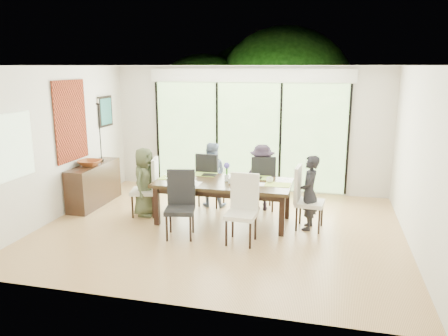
% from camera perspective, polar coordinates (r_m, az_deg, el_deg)
% --- Properties ---
extents(floor, '(6.00, 5.00, 0.01)m').
position_cam_1_polar(floor, '(7.50, -0.46, -7.93)').
color(floor, olive).
rests_on(floor, ground).
extents(ceiling, '(6.00, 5.00, 0.01)m').
position_cam_1_polar(ceiling, '(7.00, -0.50, 13.26)').
color(ceiling, white).
rests_on(ceiling, wall_back).
extents(wall_back, '(6.00, 0.02, 2.70)m').
position_cam_1_polar(wall_back, '(9.54, 3.24, 5.05)').
color(wall_back, silver).
rests_on(wall_back, floor).
extents(wall_front, '(6.00, 0.02, 2.70)m').
position_cam_1_polar(wall_front, '(4.80, -7.88, -3.22)').
color(wall_front, silver).
rests_on(wall_front, floor).
extents(wall_left, '(0.02, 5.00, 2.70)m').
position_cam_1_polar(wall_left, '(8.38, -20.89, 3.07)').
color(wall_left, beige).
rests_on(wall_left, floor).
extents(wall_right, '(0.02, 5.00, 2.70)m').
position_cam_1_polar(wall_right, '(7.03, 24.04, 1.00)').
color(wall_right, silver).
rests_on(wall_right, floor).
extents(glass_doors, '(4.20, 0.02, 2.30)m').
position_cam_1_polar(glass_doors, '(9.53, 3.18, 4.12)').
color(glass_doors, '#598C3F').
rests_on(glass_doors, wall_back).
extents(blinds_header, '(4.40, 0.06, 0.28)m').
position_cam_1_polar(blinds_header, '(9.40, 3.27, 11.96)').
color(blinds_header, white).
rests_on(blinds_header, wall_back).
extents(mullion_a, '(0.05, 0.04, 2.30)m').
position_cam_1_polar(mullion_a, '(10.11, -8.64, 4.52)').
color(mullion_a, black).
rests_on(mullion_a, wall_back).
extents(mullion_b, '(0.05, 0.04, 2.30)m').
position_cam_1_polar(mullion_b, '(9.67, -0.92, 4.28)').
color(mullion_b, black).
rests_on(mullion_b, wall_back).
extents(mullion_c, '(0.05, 0.04, 2.30)m').
position_cam_1_polar(mullion_c, '(9.42, 7.37, 3.93)').
color(mullion_c, black).
rests_on(mullion_c, wall_back).
extents(mullion_d, '(0.05, 0.04, 2.30)m').
position_cam_1_polar(mullion_d, '(9.37, 15.92, 3.48)').
color(mullion_d, black).
rests_on(mullion_d, wall_back).
extents(side_window, '(0.02, 0.90, 1.00)m').
position_cam_1_polar(side_window, '(7.39, -25.95, 2.54)').
color(side_window, '#8CAD7F').
rests_on(side_window, wall_left).
extents(deck, '(6.00, 1.80, 0.10)m').
position_cam_1_polar(deck, '(10.68, 4.02, -1.75)').
color(deck, '#533723').
rests_on(deck, ground).
extents(rail_top, '(6.00, 0.08, 0.06)m').
position_cam_1_polar(rail_top, '(11.32, 4.76, 2.20)').
color(rail_top, brown).
rests_on(rail_top, deck).
extents(foliage_left, '(3.20, 3.20, 3.20)m').
position_cam_1_polar(foliage_left, '(12.55, -2.63, 7.41)').
color(foliage_left, '#14380F').
rests_on(foliage_left, ground).
extents(foliage_mid, '(4.00, 4.00, 4.00)m').
position_cam_1_polar(foliage_mid, '(12.68, 7.84, 9.00)').
color(foliage_mid, '#14380F').
rests_on(foliage_mid, ground).
extents(foliage_right, '(2.80, 2.80, 2.80)m').
position_cam_1_polar(foliage_right, '(11.88, 16.04, 5.72)').
color(foliage_right, '#14380F').
rests_on(foliage_right, ground).
extents(foliage_far, '(3.60, 3.60, 3.60)m').
position_cam_1_polar(foliage_far, '(13.53, 3.87, 8.58)').
color(foliage_far, '#14380F').
rests_on(foliage_far, ground).
extents(table_top, '(2.36, 1.08, 0.06)m').
position_cam_1_polar(table_top, '(7.61, -0.10, -1.96)').
color(table_top, black).
rests_on(table_top, floor).
extents(table_apron, '(2.16, 0.88, 0.10)m').
position_cam_1_polar(table_apron, '(7.63, -0.10, -2.60)').
color(table_apron, black).
rests_on(table_apron, floor).
extents(table_leg_fl, '(0.09, 0.09, 0.68)m').
position_cam_1_polar(table_leg_fl, '(7.65, -8.78, -4.92)').
color(table_leg_fl, black).
rests_on(table_leg_fl, floor).
extents(table_leg_fr, '(0.09, 0.09, 0.68)m').
position_cam_1_polar(table_leg_fr, '(7.14, 7.56, -6.21)').
color(table_leg_fr, black).
rests_on(table_leg_fr, floor).
extents(table_leg_bl, '(0.09, 0.09, 0.68)m').
position_cam_1_polar(table_leg_bl, '(8.42, -6.56, -3.17)').
color(table_leg_bl, black).
rests_on(table_leg_bl, floor).
extents(table_leg_br, '(0.09, 0.09, 0.68)m').
position_cam_1_polar(table_leg_br, '(7.95, 8.26, -4.20)').
color(table_leg_br, black).
rests_on(table_leg_br, floor).
extents(chair_left_end, '(0.54, 0.54, 1.08)m').
position_cam_1_polar(chair_left_end, '(8.13, -10.42, -2.41)').
color(chair_left_end, beige).
rests_on(chair_left_end, floor).
extents(chair_right_end, '(0.49, 0.49, 1.08)m').
position_cam_1_polar(chair_right_end, '(7.46, 11.19, -3.88)').
color(chair_right_end, silver).
rests_on(chair_right_end, floor).
extents(chair_far_left, '(0.51, 0.51, 1.08)m').
position_cam_1_polar(chair_far_left, '(8.56, -1.66, -1.41)').
color(chair_far_left, black).
rests_on(chair_far_left, floor).
extents(chair_far_right, '(0.55, 0.55, 1.08)m').
position_cam_1_polar(chair_far_right, '(8.36, 4.97, -1.82)').
color(chair_far_right, black).
rests_on(chair_far_right, floor).
extents(chair_near_left, '(0.53, 0.53, 1.08)m').
position_cam_1_polar(chair_near_left, '(7.00, -5.80, -4.82)').
color(chair_near_left, black).
rests_on(chair_near_left, floor).
extents(chair_near_right, '(0.47, 0.47, 1.08)m').
position_cam_1_polar(chair_near_right, '(6.74, 2.27, -5.47)').
color(chair_near_right, silver).
rests_on(chair_near_right, floor).
extents(person_left_end, '(0.40, 0.61, 1.27)m').
position_cam_1_polar(person_left_end, '(8.10, -10.32, -1.79)').
color(person_left_end, '#464F35').
rests_on(person_left_end, floor).
extents(person_right_end, '(0.41, 0.61, 1.27)m').
position_cam_1_polar(person_right_end, '(7.43, 11.07, -3.18)').
color(person_right_end, black).
rests_on(person_right_end, floor).
extents(person_far_left, '(0.61, 0.41, 1.27)m').
position_cam_1_polar(person_far_left, '(8.52, -1.70, -0.84)').
color(person_far_left, '#7386A7').
rests_on(person_far_left, floor).
extents(person_far_right, '(0.61, 0.40, 1.27)m').
position_cam_1_polar(person_far_right, '(8.31, 4.96, -1.23)').
color(person_far_right, '#261D2B').
rests_on(person_far_right, floor).
extents(placemat_left, '(0.43, 0.31, 0.01)m').
position_cam_1_polar(placemat_left, '(7.88, -6.82, -1.29)').
color(placemat_left, olive).
rests_on(placemat_left, table_top).
extents(placemat_right, '(0.43, 0.31, 0.01)m').
position_cam_1_polar(placemat_right, '(7.44, 7.03, -2.16)').
color(placemat_right, '#A8C145').
rests_on(placemat_right, table_top).
extents(placemat_far_l, '(0.43, 0.31, 0.01)m').
position_cam_1_polar(placemat_far_l, '(8.09, -2.51, -0.82)').
color(placemat_far_l, '#8BAB3D').
rests_on(placemat_far_l, table_top).
extents(placemat_far_r, '(0.43, 0.31, 0.01)m').
position_cam_1_polar(placemat_far_r, '(7.88, 4.49, -1.24)').
color(placemat_far_r, '#8AB641').
rests_on(placemat_far_r, table_top).
extents(placemat_paper, '(0.43, 0.31, 0.01)m').
position_cam_1_polar(placemat_paper, '(7.47, -4.75, -2.04)').
color(placemat_paper, white).
rests_on(placemat_paper, table_top).
extents(tablet_far_l, '(0.26, 0.18, 0.01)m').
position_cam_1_polar(tablet_far_l, '(8.01, -1.93, -0.89)').
color(tablet_far_l, black).
rests_on(tablet_far_l, table_top).
extents(tablet_far_r, '(0.24, 0.17, 0.01)m').
position_cam_1_polar(tablet_far_r, '(7.83, 4.07, -1.25)').
color(tablet_far_r, black).
rests_on(tablet_far_r, table_top).
extents(papers, '(0.29, 0.22, 0.00)m').
position_cam_1_polar(papers, '(7.42, 5.07, -2.15)').
color(papers, white).
rests_on(papers, table_top).
extents(platter_base, '(0.26, 0.26, 0.02)m').
position_cam_1_polar(platter_base, '(7.47, -4.75, -1.93)').
color(platter_base, white).
rests_on(platter_base, table_top).
extents(platter_snacks, '(0.20, 0.20, 0.01)m').
position_cam_1_polar(platter_snacks, '(7.46, -4.75, -1.80)').
color(platter_snacks, orange).
rests_on(platter_snacks, table_top).
extents(vase, '(0.08, 0.08, 0.12)m').
position_cam_1_polar(vase, '(7.62, 0.36, -1.25)').
color(vase, silver).
rests_on(vase, table_top).
extents(hyacinth_stems, '(0.04, 0.04, 0.16)m').
position_cam_1_polar(hyacinth_stems, '(7.60, 0.36, -0.39)').
color(hyacinth_stems, '#337226').
rests_on(hyacinth_stems, table_top).
extents(hyacinth_blooms, '(0.11, 0.11, 0.11)m').
position_cam_1_polar(hyacinth_blooms, '(7.57, 0.36, 0.33)').
color(hyacinth_blooms, '#584CBE').
rests_on(hyacinth_blooms, table_top).
extents(laptop, '(0.35, 0.25, 0.03)m').
position_cam_1_polar(laptop, '(7.75, -6.39, -1.45)').
color(laptop, silver).
rests_on(laptop, table_top).
extents(cup_a, '(0.17, 0.17, 0.09)m').
position_cam_1_polar(cup_a, '(7.92, -4.76, -0.83)').
color(cup_a, white).
rests_on(cup_a, table_top).
extents(cup_b, '(0.13, 0.13, 0.09)m').
position_cam_1_polar(cup_b, '(7.46, 0.84, -1.68)').
color(cup_b, white).
rests_on(cup_b, table_top).
extents(cup_c, '(0.17, 0.17, 0.09)m').
position_cam_1_polar(cup_c, '(7.54, 6.00, -1.57)').
color(cup_c, white).
rests_on(cup_c, table_top).
extents(book, '(0.17, 0.23, 0.02)m').
position_cam_1_polar(book, '(7.59, 1.83, -1.70)').
color(book, white).
rests_on(book, table_top).
extents(sideboard, '(0.41, 1.45, 0.82)m').
position_cam_1_polar(sideboard, '(9.01, -16.60, -2.08)').
color(sideboard, black).
rests_on(sideboard, floor).
extents(bowl, '(0.43, 0.43, 0.11)m').
position_cam_1_polar(bowl, '(8.83, -17.12, 0.64)').
color(bowl, brown).
rests_on(bowl, sideboard).
extents(candlestick_base, '(0.09, 0.09, 0.04)m').
position_cam_1_polar(candlestick_base, '(9.21, -15.69, 1.02)').
color(candlestick_base, black).
rests_on(candlestick_base, sideboard).
extents(candlestick_shaft, '(0.02, 0.02, 1.13)m').
position_cam_1_polar(candlestick_shaft, '(9.11, -15.91, 4.54)').
color(candlestick_shaft, black).
rests_on(candlestick_shaft, sideboard).
extents(candlestick_pan, '(0.09, 0.09, 0.03)m').
position_cam_1_polar(candlestick_pan, '(9.05, -16.14, 8.06)').
color(candlestick_pan, black).
rests_on(candlestick_pan, sideboard).
extents(candle, '(0.03, 0.03, 0.09)m').
position_cam_1_polar(candle, '(9.05, -16.16, 8.40)').
color(candle, silver).
rests_on(candle, sideboard).
extents(tapestry, '(0.02, 1.00, 1.50)m').
position_cam_1_polar(tapestry, '(8.64, -19.37, 5.82)').
color(tapestry, '#992E16').
rests_on(tapestry, wall_left).
extents(art_frame, '(0.03, 0.55, 0.65)m').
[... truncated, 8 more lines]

